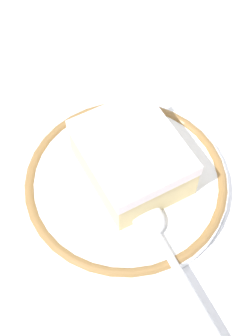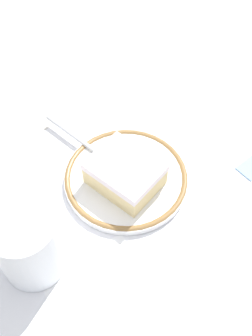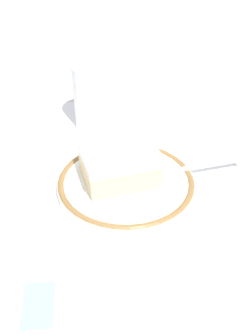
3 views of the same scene
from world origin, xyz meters
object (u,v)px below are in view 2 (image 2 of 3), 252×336
Objects in this scene: cake_slice at (126,172)px; cup at (30,248)px; napkin at (102,298)px; spoon at (93,149)px; plate at (126,178)px.

cup is at bearing 178.22° from cake_slice.
cup reaches higher than napkin.
spoon is 0.22m from napkin.
cake_slice is at bearing -94.98° from spoon.
spoon is (0.00, 0.07, 0.01)m from plate.
plate is 0.17m from cup.
cake_slice reaches higher than spoon.
cake_slice reaches higher than napkin.
plate is 1.77× the size of cup.
cake_slice is 0.72× the size of napkin.
cup is at bearing -158.10° from spoon.
cup is (-0.17, -0.07, 0.03)m from spoon.
cup reaches higher than spoon.
spoon is (0.01, 0.07, -0.02)m from cake_slice.
cup is (-0.17, -0.00, 0.04)m from plate.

